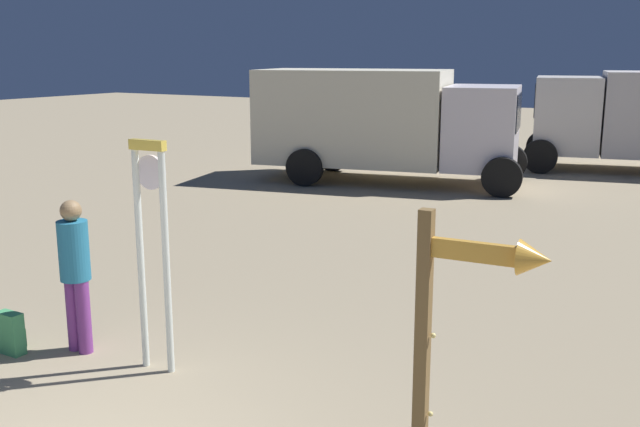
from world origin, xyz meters
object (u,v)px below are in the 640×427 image
Objects in this scene: box_truck_near at (382,120)px; standing_clock at (152,237)px; arrow_sign at (466,306)px; backpack at (11,333)px; person_near_clock at (75,268)px.

standing_clock is at bearing -75.75° from box_truck_near.
arrow_sign is 5.13m from backpack.
standing_clock is 1.41× the size of person_near_clock.
standing_clock reaches higher than backpack.
standing_clock is 2.07m from backpack.
box_truck_near is (-1.81, 11.30, 0.60)m from person_near_clock.
backpack is at bearing -144.69° from person_near_clock.
standing_clock is at bearing 17.23° from backpack.
box_truck_near is at bearing 118.07° from arrow_sign.
person_near_clock is at bearing -175.16° from standing_clock.
standing_clock is 11.57m from box_truck_near.
standing_clock is 1.14m from person_near_clock.
standing_clock is 5.11× the size of backpack.
backpack is at bearing -84.05° from box_truck_near.
standing_clock is at bearing 172.69° from arrow_sign.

